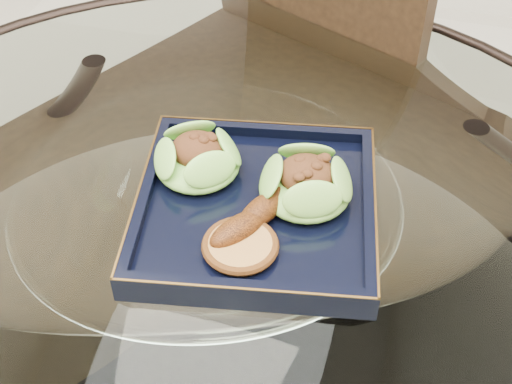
# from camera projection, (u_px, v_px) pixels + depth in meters

# --- Properties ---
(dining_table) EXTENTS (1.13, 1.13, 0.77)m
(dining_table) POSITION_uv_depth(u_px,v_px,m) (215.00, 314.00, 0.93)
(dining_table) COLOR white
(dining_table) RESTS_ON ground
(dining_chair) EXTENTS (0.55, 0.55, 0.97)m
(dining_chair) POSITION_uv_depth(u_px,v_px,m) (267.00, 157.00, 1.24)
(dining_chair) COLOR #321F10
(dining_chair) RESTS_ON ground
(navy_plate) EXTENTS (0.32, 0.32, 0.02)m
(navy_plate) POSITION_uv_depth(u_px,v_px,m) (256.00, 211.00, 0.82)
(navy_plate) COLOR black
(navy_plate) RESTS_ON dining_table
(lettuce_wrap_left) EXTENTS (0.12, 0.12, 0.04)m
(lettuce_wrap_left) POSITION_uv_depth(u_px,v_px,m) (198.00, 160.00, 0.84)
(lettuce_wrap_left) COLOR #5BAA31
(lettuce_wrap_left) RESTS_ON navy_plate
(lettuce_wrap_right) EXTENTS (0.12, 0.12, 0.04)m
(lettuce_wrap_right) POSITION_uv_depth(u_px,v_px,m) (306.00, 186.00, 0.81)
(lettuce_wrap_right) COLOR #52922A
(lettuce_wrap_right) RESTS_ON navy_plate
(roasted_plantain) EXTENTS (0.09, 0.15, 0.03)m
(roasted_plantain) POSITION_uv_depth(u_px,v_px,m) (263.00, 210.00, 0.79)
(roasted_plantain) COLOR #642B0A
(roasted_plantain) RESTS_ON navy_plate
(crumb_patty) EXTENTS (0.08, 0.08, 0.01)m
(crumb_patty) POSITION_uv_depth(u_px,v_px,m) (240.00, 247.00, 0.76)
(crumb_patty) COLOR #AD7B39
(crumb_patty) RESTS_ON navy_plate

